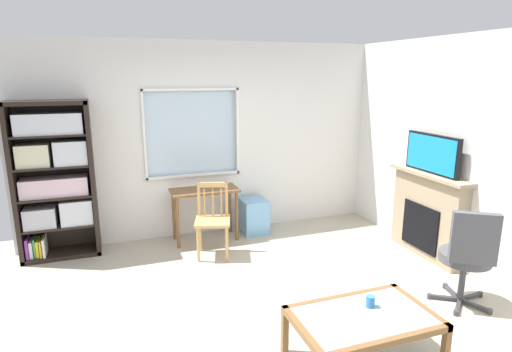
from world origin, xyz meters
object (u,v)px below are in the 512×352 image
at_px(wooden_chair, 213,219).
at_px(tv, 432,154).
at_px(bookshelf, 55,177).
at_px(plastic_drawer_unit, 254,216).
at_px(desk_under_window, 205,198).
at_px(office_chair, 468,253).
at_px(sippy_cup, 370,301).
at_px(coffee_table, 363,321).
at_px(fireplace, 427,214).

xyz_separation_m(wooden_chair, tv, (2.46, -0.89, 0.82)).
distance_m(bookshelf, plastic_drawer_unit, 2.62).
bearing_deg(desk_under_window, office_chair, -52.19).
bearing_deg(office_chair, sippy_cup, -167.53).
xyz_separation_m(tv, coffee_table, (-1.87, -1.48, -0.92)).
height_order(bookshelf, sippy_cup, bookshelf).
distance_m(desk_under_window, plastic_drawer_unit, 0.79).
height_order(bookshelf, desk_under_window, bookshelf).
bearing_deg(coffee_table, sippy_cup, 37.99).
bearing_deg(coffee_table, office_chair, 15.04).
distance_m(wooden_chair, fireplace, 2.63).
bearing_deg(tv, wooden_chair, 160.10).
height_order(desk_under_window, fireplace, fireplace).
bearing_deg(plastic_drawer_unit, wooden_chair, -142.40).
bearing_deg(fireplace, bookshelf, 160.38).
height_order(wooden_chair, plastic_drawer_unit, wooden_chair).
relative_size(office_chair, coffee_table, 0.92).
xyz_separation_m(fireplace, sippy_cup, (-1.77, -1.39, -0.07)).
xyz_separation_m(plastic_drawer_unit, sippy_cup, (-0.03, -2.84, 0.22)).
bearing_deg(fireplace, tv, 180.00).
xyz_separation_m(bookshelf, plastic_drawer_unit, (2.50, -0.06, -0.77)).
bearing_deg(plastic_drawer_unit, tv, -40.20).
bearing_deg(office_chair, fireplace, 65.72).
height_order(office_chair, coffee_table, office_chair).
bearing_deg(office_chair, bookshelf, 144.97).
xyz_separation_m(office_chair, sippy_cup, (-1.27, -0.28, -0.10)).
relative_size(wooden_chair, office_chair, 0.90).
bearing_deg(sippy_cup, fireplace, 38.20).
bearing_deg(fireplace, sippy_cup, -141.80).
relative_size(office_chair, sippy_cup, 11.11).
relative_size(plastic_drawer_unit, sippy_cup, 5.37).
xyz_separation_m(desk_under_window, office_chair, (1.95, -2.51, -0.03)).
distance_m(plastic_drawer_unit, sippy_cup, 2.85).
relative_size(wooden_chair, sippy_cup, 10.00).
bearing_deg(fireplace, wooden_chair, 160.24).
height_order(bookshelf, fireplace, bookshelf).
distance_m(wooden_chair, coffee_table, 2.44).
relative_size(wooden_chair, fireplace, 0.76).
bearing_deg(office_chair, desk_under_window, 127.81).
bearing_deg(wooden_chair, office_chair, -45.38).
relative_size(fireplace, coffee_table, 1.09).
xyz_separation_m(bookshelf, fireplace, (4.24, -1.51, -0.48)).
xyz_separation_m(fireplace, office_chair, (-0.50, -1.11, 0.03)).
xyz_separation_m(bookshelf, sippy_cup, (2.47, -2.90, -0.55)).
bearing_deg(wooden_chair, tv, -19.90).
bearing_deg(wooden_chair, fireplace, -19.76).
bearing_deg(bookshelf, desk_under_window, -3.42).
bearing_deg(fireplace, office_chair, -114.28).
height_order(plastic_drawer_unit, tv, tv).
xyz_separation_m(plastic_drawer_unit, tv, (1.72, -1.45, 1.04)).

